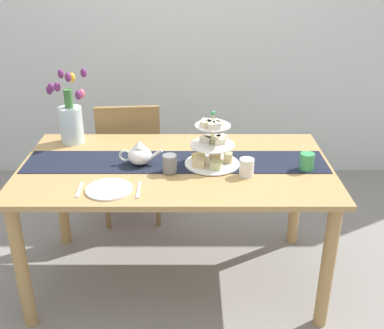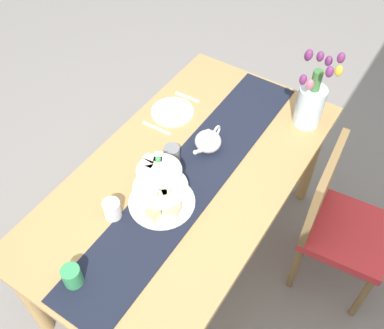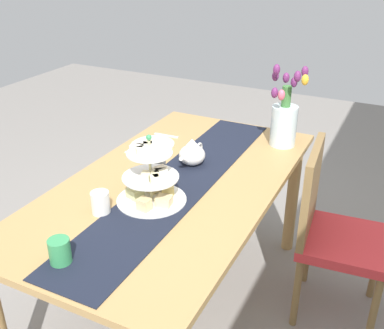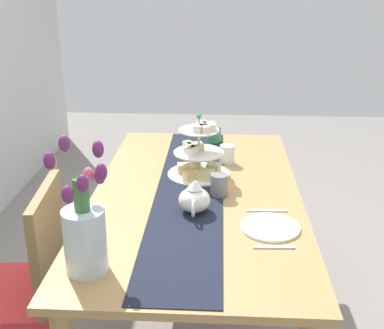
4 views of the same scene
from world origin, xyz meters
name	(u,v)px [view 4 (image 4 of 4)]	position (x,y,z in m)	size (l,w,h in m)	color
dining_table	(197,213)	(0.00, 0.00, 0.66)	(1.69, 0.92, 0.76)	tan
chair_left	(25,281)	(-0.34, 0.69, 0.50)	(0.45, 0.45, 0.91)	olive
table_runner	(190,192)	(0.00, 0.03, 0.76)	(1.66, 0.30, 0.00)	black
tiered_cake_stand	(199,156)	(0.20, 0.00, 0.86)	(0.30, 0.30, 0.30)	beige
teapot	(194,199)	(-0.19, 0.00, 0.82)	(0.24, 0.13, 0.14)	white
tulip_vase	(84,230)	(-0.64, 0.33, 0.91)	(0.23, 0.20, 0.44)	silver
dinner_plate_left	(270,227)	(-0.32, -0.30, 0.77)	(0.23, 0.23, 0.01)	white
fork_left	(274,247)	(-0.46, -0.30, 0.77)	(0.02, 0.15, 0.01)	silver
knife_left	(267,211)	(-0.17, -0.30, 0.77)	(0.01, 0.17, 0.01)	silver
mug_grey	(219,185)	(-0.03, -0.10, 0.81)	(0.08, 0.08, 0.10)	slate
mug_white_text	(227,154)	(0.37, -0.14, 0.81)	(0.08, 0.08, 0.10)	white
mug_orange	(214,134)	(0.70, -0.07, 0.81)	(0.08, 0.08, 0.10)	#389356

